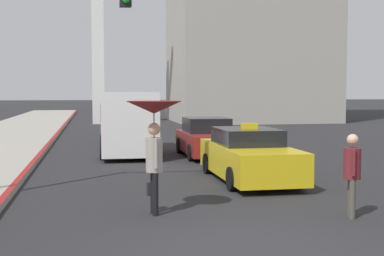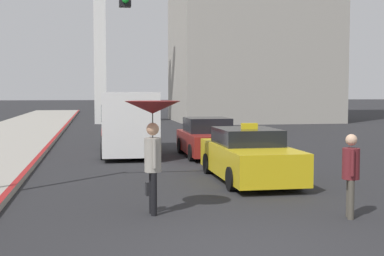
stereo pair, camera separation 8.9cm
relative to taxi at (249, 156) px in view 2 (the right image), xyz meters
The scene contains 8 objects.
ground_plane 6.62m from the taxi, 107.86° to the right, with size 300.00×300.00×0.00m, color #262628.
taxi is the anchor object (origin of this frame).
sedan_red 5.56m from the taxi, 89.66° to the left, with size 1.91×4.01×1.46m.
ambulance_van 7.56m from the taxi, 112.66° to the left, with size 2.16×5.79×2.43m.
pedestrian_with_umbrella 4.87m from the taxi, 129.91° to the right, with size 1.11×1.11×2.26m.
pedestrian_man 4.68m from the taxi, 81.56° to the right, with size 0.42×0.48×1.63m.
traffic_light 6.24m from the taxi, 169.23° to the right, with size 3.40×0.38×5.58m.
monument_cross 28.43m from the taxi, 97.88° to the left, with size 6.44×0.90×14.63m.
Camera 2 is at (-2.12, -7.84, 2.44)m, focal length 50.00 mm.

